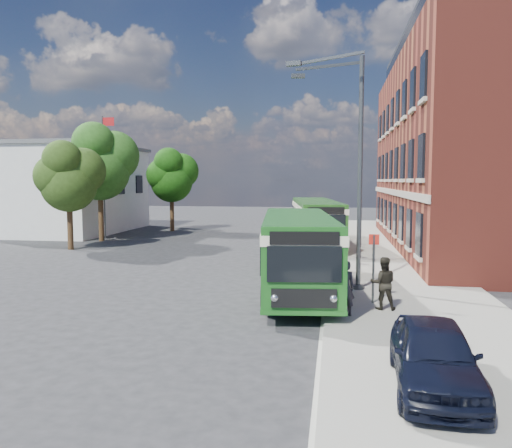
% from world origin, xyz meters
% --- Properties ---
extents(ground, '(120.00, 120.00, 0.00)m').
position_xyz_m(ground, '(0.00, 0.00, 0.00)').
color(ground, '#262628').
rests_on(ground, ground).
extents(pavement, '(6.00, 48.00, 0.15)m').
position_xyz_m(pavement, '(7.00, 8.00, 0.07)').
color(pavement, gray).
rests_on(pavement, ground).
extents(kerb_line, '(0.12, 48.00, 0.01)m').
position_xyz_m(kerb_line, '(3.95, 8.00, 0.01)').
color(kerb_line, beige).
rests_on(kerb_line, ground).
extents(brick_office, '(12.10, 26.00, 14.20)m').
position_xyz_m(brick_office, '(14.00, 12.00, 6.97)').
color(brick_office, maroon).
rests_on(brick_office, ground).
extents(white_building, '(9.40, 13.40, 7.30)m').
position_xyz_m(white_building, '(-18.00, 18.00, 3.66)').
color(white_building, silver).
rests_on(white_building, ground).
extents(flagpole, '(0.95, 0.10, 9.00)m').
position_xyz_m(flagpole, '(-12.45, 13.00, 4.94)').
color(flagpole, '#3C4042').
rests_on(flagpole, ground).
extents(street_lamp, '(2.96, 2.38, 9.00)m').
position_xyz_m(street_lamp, '(4.84, -2.00, 4.79)').
color(street_lamp, '#3C4042').
rests_on(street_lamp, ground).
extents(bus_stop_sign, '(0.35, 0.08, 2.52)m').
position_xyz_m(bus_stop_sign, '(5.60, -4.20, 1.51)').
color(bus_stop_sign, '#3C4042').
rests_on(bus_stop_sign, ground).
extents(bus_front, '(3.64, 10.08, 3.02)m').
position_xyz_m(bus_front, '(2.87, -2.40, 1.83)').
color(bus_front, '#1A581B').
rests_on(bus_front, ground).
extents(bus_rear, '(4.12, 12.27, 3.02)m').
position_xyz_m(bus_rear, '(3.00, 12.13, 1.83)').
color(bus_rear, '#215219').
rests_on(bus_rear, ground).
extents(parked_car, '(1.82, 4.11, 1.38)m').
position_xyz_m(parked_car, '(6.29, -11.23, 0.84)').
color(parked_car, black).
rests_on(parked_car, pavement).
extents(pedestrian_a, '(0.71, 0.54, 1.75)m').
position_xyz_m(pedestrian_a, '(4.60, -6.00, 1.03)').
color(pedestrian_a, black).
rests_on(pedestrian_a, pavement).
extents(pedestrian_b, '(0.85, 0.67, 1.73)m').
position_xyz_m(pedestrian_b, '(5.86, -5.01, 1.01)').
color(pedestrian_b, black).
rests_on(pedestrian_b, pavement).
extents(tree_left, '(4.03, 3.83, 6.81)m').
position_xyz_m(tree_left, '(-12.14, 7.51, 4.62)').
color(tree_left, '#3B2515').
rests_on(tree_left, ground).
extents(tree_mid, '(4.97, 4.73, 8.40)m').
position_xyz_m(tree_mid, '(-12.25, 11.96, 5.70)').
color(tree_mid, '#3B2515').
rests_on(tree_mid, ground).
extents(tree_right, '(4.20, 4.00, 7.10)m').
position_xyz_m(tree_right, '(-9.54, 19.65, 4.81)').
color(tree_right, '#3B2515').
rests_on(tree_right, ground).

